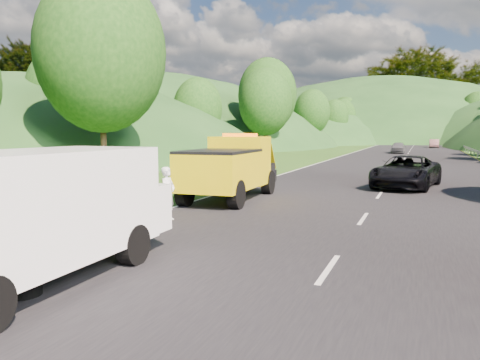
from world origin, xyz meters
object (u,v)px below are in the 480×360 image
at_px(child, 150,226).
at_px(tow_truck, 231,167).
at_px(spare_tire, 23,296).
at_px(woman, 168,221).
at_px(passing_suv, 406,188).
at_px(white_van, 31,210).
at_px(suitcase, 91,217).

bearing_deg(child, tow_truck, 141.63).
distance_m(tow_truck, spare_tire, 12.12).
xyz_separation_m(woman, spare_tire, (1.12, -6.94, 0.00)).
relative_size(woman, passing_suv, 0.30).
distance_m(tow_truck, passing_suv, 9.79).
xyz_separation_m(white_van, spare_tire, (0.25, -0.51, -1.42)).
relative_size(tow_truck, white_van, 0.92).
relative_size(tow_truck, suitcase, 10.14).
bearing_deg(woman, suitcase, 139.93).
distance_m(white_van, passing_suv, 19.47).
relative_size(white_van, spare_tire, 11.02).
height_order(white_van, spare_tire, white_van).
height_order(tow_truck, white_van, tow_truck).
xyz_separation_m(woman, passing_suv, (6.79, 12.06, 0.00)).
bearing_deg(child, suitcase, -96.49).
bearing_deg(white_van, passing_suv, 70.85).
xyz_separation_m(tow_truck, suitcase, (-1.70, -6.82, -1.03)).
bearing_deg(spare_tire, passing_suv, 73.35).
distance_m(tow_truck, suitcase, 7.10).
height_order(spare_tire, passing_suv, passing_suv).
relative_size(white_van, woman, 4.15).
height_order(woman, suitcase, woman).
bearing_deg(spare_tire, tow_truck, 94.95).
bearing_deg(spare_tire, woman, 99.14).
height_order(white_van, suitcase, white_van).
distance_m(suitcase, spare_tire, 5.86).
bearing_deg(white_van, child, 98.59).
relative_size(tow_truck, woman, 3.81).
distance_m(woman, passing_suv, 13.84).
distance_m(suitcase, passing_suv, 16.18).
bearing_deg(woman, spare_tire, -168.31).
distance_m(tow_truck, child, 6.10).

